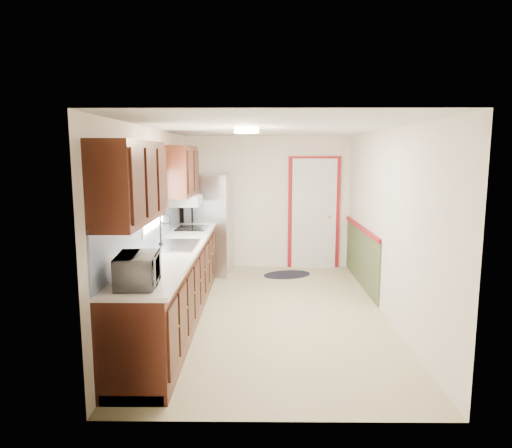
{
  "coord_description": "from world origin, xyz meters",
  "views": [
    {
      "loc": [
        -0.14,
        -5.8,
        2.08
      ],
      "look_at": [
        -0.19,
        0.24,
        1.15
      ],
      "focal_mm": 32.0,
      "sensor_mm": 36.0,
      "label": 1
    }
  ],
  "objects": [
    {
      "name": "ceiling_fixture",
      "position": [
        -0.3,
        -0.2,
        2.36
      ],
      "size": [
        0.3,
        0.3,
        0.06
      ],
      "primitive_type": "cylinder",
      "color": "#FFD88C",
      "rests_on": "room_shell"
    },
    {
      "name": "rug",
      "position": [
        0.34,
        1.9,
        0.01
      ],
      "size": [
        0.97,
        0.79,
        0.01
      ],
      "primitive_type": "ellipsoid",
      "rotation": [
        0.0,
        0.0,
        0.34
      ],
      "color": "black",
      "rests_on": "ground"
    },
    {
      "name": "cooktop",
      "position": [
        -1.19,
        1.15,
        0.95
      ],
      "size": [
        0.45,
        0.54,
        0.02
      ],
      "primitive_type": "cube",
      "color": "black",
      "rests_on": "kitchen_run"
    },
    {
      "name": "microwave",
      "position": [
        -1.2,
        -1.95,
        1.11
      ],
      "size": [
        0.33,
        0.53,
        0.34
      ],
      "primitive_type": "imported",
      "rotation": [
        0.0,
        0.0,
        1.67
      ],
      "color": "white",
      "rests_on": "kitchen_run"
    },
    {
      "name": "room_shell",
      "position": [
        0.0,
        0.0,
        1.2
      ],
      "size": [
        3.2,
        5.2,
        2.52
      ],
      "color": "tan",
      "rests_on": "ground"
    },
    {
      "name": "back_wall_trim",
      "position": [
        0.99,
        2.21,
        0.89
      ],
      "size": [
        1.12,
        2.3,
        2.08
      ],
      "color": "maroon",
      "rests_on": "ground"
    },
    {
      "name": "refrigerator",
      "position": [
        -1.02,
        2.05,
        0.87
      ],
      "size": [
        0.78,
        0.76,
        1.73
      ],
      "rotation": [
        0.0,
        0.0,
        -0.09
      ],
      "color": "#B7B7BC",
      "rests_on": "ground"
    },
    {
      "name": "kitchen_run",
      "position": [
        -1.24,
        -0.29,
        0.81
      ],
      "size": [
        0.63,
        4.0,
        2.2
      ],
      "color": "#33140B",
      "rests_on": "ground"
    }
  ]
}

